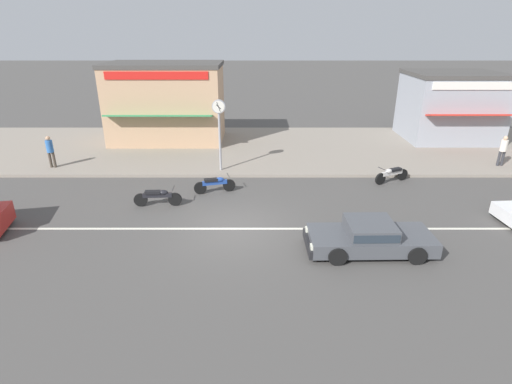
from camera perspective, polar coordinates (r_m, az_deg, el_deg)
name	(u,v)px	position (r m, az deg, el deg)	size (l,w,h in m)	color
ground_plane	(233,229)	(14.87, -3.25, -5.26)	(160.00, 160.00, 0.00)	#4C4947
lane_centre_stripe	(233,229)	(14.87, -3.25, -5.25)	(50.40, 0.14, 0.01)	silver
kerb_strip	(242,148)	(24.56, -2.05, 6.32)	(68.00, 10.00, 0.15)	gray
sedan_dark_grey_0	(368,236)	(13.73, 15.75, -6.13)	(4.18, 1.87, 1.06)	#47494F
motorcycle_0	(157,197)	(17.02, -13.99, -0.63)	(1.98, 0.56, 0.80)	black
motorcycle_1	(390,174)	(20.14, 18.65, 2.47)	(1.80, 0.99, 0.80)	black
motorcycle_2	(214,184)	(17.97, -6.03, 1.18)	(1.83, 0.71, 0.80)	black
street_clock	(218,118)	(19.83, -5.47, 10.42)	(0.65, 0.22, 3.55)	#9E9EA3
pedestrian_near_clock	(49,150)	(23.11, -27.52, 5.40)	(0.34, 0.34, 1.66)	#4C4238
pedestrian_mid_kerb	(502,148)	(24.47, 31.66, 5.33)	(0.34, 0.34, 1.60)	#333338
shopfront_corner_warung	(449,106)	(28.84, 25.81, 11.03)	(5.52, 5.34, 4.20)	#999EA8
shopfront_mid_block	(165,103)	(26.14, -12.85, 12.35)	(7.01, 4.88, 4.79)	tan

